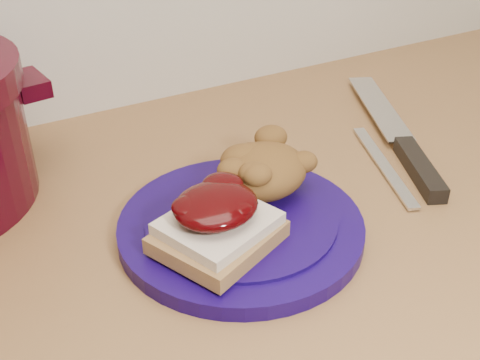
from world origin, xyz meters
TOP-DOWN VIEW (x-y plane):
  - plate at (0.03, 1.46)m, footprint 0.31×0.31m
  - sandwich at (-0.01, 1.43)m, footprint 0.13×0.13m
  - stuffing_mound at (0.07, 1.49)m, footprint 0.12×0.11m
  - chef_knife at (0.28, 1.50)m, footprint 0.16×0.31m
  - butter_knife at (0.24, 1.49)m, footprint 0.08×0.18m

SIDE VIEW (x-z plane):
  - butter_knife at x=0.24m, z-range 0.90..0.91m
  - plate at x=0.03m, z-range 0.90..0.92m
  - chef_knife at x=0.28m, z-range 0.90..0.92m
  - sandwich at x=-0.01m, z-range 0.92..0.97m
  - stuffing_mound at x=0.07m, z-range 0.92..0.97m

